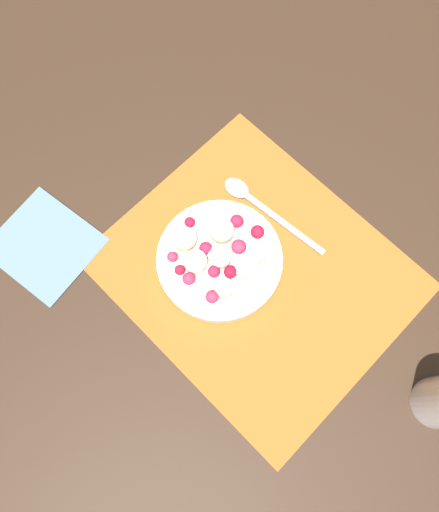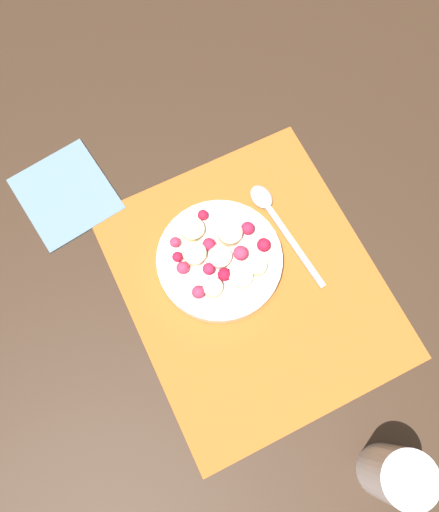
{
  "view_description": "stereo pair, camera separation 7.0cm",
  "coord_description": "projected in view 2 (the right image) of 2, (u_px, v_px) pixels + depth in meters",
  "views": [
    {
      "loc": [
        0.1,
        -0.18,
        0.7
      ],
      "look_at": [
        -0.05,
        -0.03,
        0.04
      ],
      "focal_mm": 35.0,
      "sensor_mm": 36.0,
      "label": 1
    },
    {
      "loc": [
        0.14,
        -0.12,
        0.7
      ],
      "look_at": [
        -0.05,
        -0.03,
        0.04
      ],
      "focal_mm": 35.0,
      "sensor_mm": 36.0,
      "label": 2
    }
  ],
  "objects": [
    {
      "name": "drinking_glass",
      "position": [
        395.0,
        475.0,
        0.6
      ],
      "size": [
        0.07,
        0.07,
        0.1
      ],
      "color": "white",
      "rests_on": "ground_plane"
    },
    {
      "name": "spoon",
      "position": [
        273.0,
        214.0,
        0.75
      ],
      "size": [
        0.19,
        0.04,
        0.01
      ],
      "rotation": [
        0.0,
        0.0,
        3.24
      ],
      "color": "#B2B2B7",
      "rests_on": "placemat"
    },
    {
      "name": "fruit_bowl",
      "position": [
        219.0,
        259.0,
        0.71
      ],
      "size": [
        0.18,
        0.18,
        0.05
      ],
      "color": "silver",
      "rests_on": "placemat"
    },
    {
      "name": "placemat",
      "position": [
        252.0,
        284.0,
        0.72
      ],
      "size": [
        0.41,
        0.35,
        0.01
      ],
      "color": "#B26023",
      "rests_on": "ground_plane"
    },
    {
      "name": "ground_plane",
      "position": [
        251.0,
        284.0,
        0.73
      ],
      "size": [
        3.0,
        3.0,
        0.0
      ],
      "primitive_type": "plane",
      "color": "#382619"
    },
    {
      "name": "napkin",
      "position": [
        65.0,
        194.0,
        0.77
      ],
      "size": [
        0.16,
        0.15,
        0.01
      ],
      "color": "slate",
      "rests_on": "ground_plane"
    }
  ]
}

